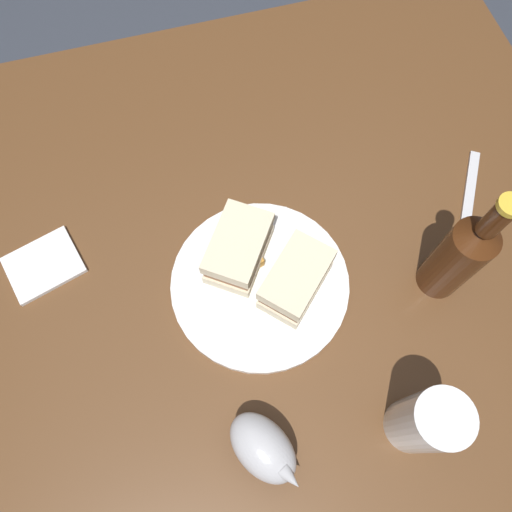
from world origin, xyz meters
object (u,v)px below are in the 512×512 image
at_px(pint_glass, 423,423).
at_px(cider_bottle, 460,255).
at_px(napkin, 44,265).
at_px(plate, 260,284).
at_px(sandwich_half_right, 238,249).
at_px(fork, 469,196).
at_px(gravy_boat, 264,448).
at_px(sandwich_half_left, 296,280).

distance_m(pint_glass, cider_bottle, 0.23).
bearing_deg(cider_bottle, napkin, -17.67).
distance_m(plate, cider_bottle, 0.29).
xyz_separation_m(plate, sandwich_half_right, (0.02, -0.05, 0.04)).
height_order(sandwich_half_right, napkin, sandwich_half_right).
relative_size(napkin, fork, 0.61).
bearing_deg(fork, sandwich_half_right, 122.38).
distance_m(sandwich_half_right, gravy_boat, 0.28).
distance_m(sandwich_half_right, cider_bottle, 0.32).
xyz_separation_m(sandwich_half_right, gravy_boat, (0.04, 0.28, -0.00)).
xyz_separation_m(sandwich_half_right, napkin, (0.30, -0.07, -0.04)).
relative_size(sandwich_half_right, gravy_boat, 1.13).
bearing_deg(napkin, sandwich_half_right, 166.34).
bearing_deg(plate, sandwich_half_left, 156.01).
bearing_deg(gravy_boat, napkin, -53.64).
bearing_deg(cider_bottle, fork, -132.43).
height_order(plate, napkin, plate).
bearing_deg(sandwich_half_left, sandwich_half_right, -45.99).
xyz_separation_m(sandwich_half_right, fork, (-0.40, -0.01, -0.04)).
relative_size(pint_glass, napkin, 1.33).
height_order(gravy_boat, napkin, gravy_boat).
height_order(cider_bottle, napkin, cider_bottle).
distance_m(sandwich_half_left, gravy_boat, 0.24).
xyz_separation_m(napkin, fork, (-0.70, 0.07, -0.00)).
bearing_deg(napkin, plate, 159.09).
relative_size(plate, gravy_boat, 2.23).
xyz_separation_m(gravy_boat, napkin, (0.26, -0.35, -0.04)).
bearing_deg(plate, pint_glass, 119.53).
relative_size(sandwich_half_right, cider_bottle, 0.56).
relative_size(sandwich_half_left, sandwich_half_right, 0.94).
bearing_deg(sandwich_half_left, pint_glass, 112.37).
height_order(sandwich_half_left, sandwich_half_right, sandwich_half_left).
bearing_deg(sandwich_half_right, gravy_boat, 81.83).
height_order(plate, gravy_boat, gravy_boat).
bearing_deg(pint_glass, plate, -60.47).
bearing_deg(gravy_boat, plate, -104.62).
relative_size(plate, cider_bottle, 1.11).
distance_m(sandwich_half_left, pint_glass, 0.26).
distance_m(gravy_boat, fork, 0.53).
distance_m(sandwich_half_right, napkin, 0.31).
xyz_separation_m(cider_bottle, napkin, (0.59, -0.19, -0.09)).
distance_m(plate, gravy_boat, 0.24).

